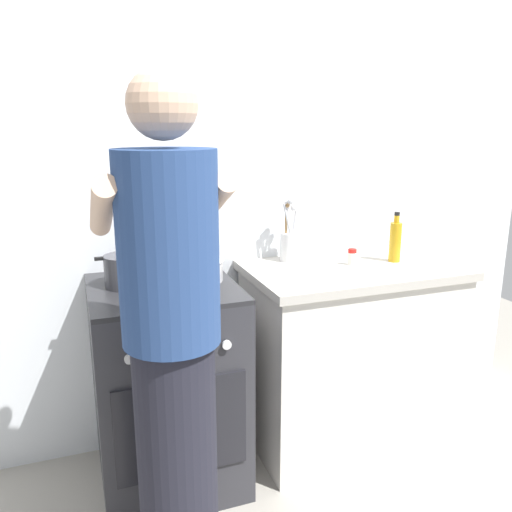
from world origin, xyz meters
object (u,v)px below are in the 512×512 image
(pot, at_px, (126,271))
(utensil_crock, at_px, (290,241))
(oil_bottle, at_px, (395,241))
(person, at_px, (173,352))
(mixing_bowl, at_px, (194,268))
(spice_bottle, at_px, (352,257))
(stove_range, at_px, (167,385))

(pot, bearing_deg, utensil_crock, 10.36)
(oil_bottle, distance_m, person, 1.34)
(mixing_bowl, height_order, oil_bottle, oil_bottle)
(pot, height_order, spice_bottle, pot)
(pot, relative_size, oil_bottle, 0.98)
(spice_bottle, bearing_deg, person, -148.93)
(stove_range, height_order, utensil_crock, utensil_crock)
(stove_range, relative_size, spice_bottle, 11.46)
(mixing_bowl, distance_m, oil_bottle, 0.99)
(mixing_bowl, distance_m, spice_bottle, 0.76)
(person, bearing_deg, oil_bottle, 25.58)
(stove_range, relative_size, person, 0.53)
(pot, distance_m, mixing_bowl, 0.28)
(utensil_crock, height_order, oil_bottle, utensil_crock)
(stove_range, distance_m, oil_bottle, 1.26)
(stove_range, xyz_separation_m, spice_bottle, (0.90, 0.03, 0.49))
(spice_bottle, bearing_deg, utensil_crock, 144.84)
(oil_bottle, bearing_deg, mixing_bowl, 178.72)
(utensil_crock, bearing_deg, stove_range, -163.32)
(utensil_crock, relative_size, spice_bottle, 4.12)
(stove_range, bearing_deg, mixing_bowl, 14.36)
(mixing_bowl, relative_size, person, 0.15)
(pot, bearing_deg, mixing_bowl, -3.19)
(spice_bottle, bearing_deg, pot, 178.55)
(mixing_bowl, distance_m, utensil_crock, 0.55)
(pot, height_order, utensil_crock, utensil_crock)
(spice_bottle, xyz_separation_m, person, (-0.97, -0.59, -0.08))
(utensil_crock, xyz_separation_m, oil_bottle, (0.47, -0.18, 0.00))
(utensil_crock, bearing_deg, spice_bottle, -35.16)
(mixing_bowl, height_order, utensil_crock, utensil_crock)
(person, bearing_deg, stove_range, 82.87)
(spice_bottle, xyz_separation_m, oil_bottle, (0.23, -0.01, 0.06))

